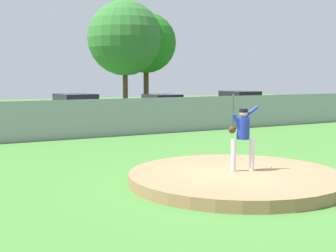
% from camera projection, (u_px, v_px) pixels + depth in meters
% --- Properties ---
extents(ground_plane, '(80.00, 80.00, 0.00)m').
position_uv_depth(ground_plane, '(135.00, 150.00, 16.76)').
color(ground_plane, '#427A33').
extents(asphalt_strip, '(44.00, 7.00, 0.01)m').
position_uv_depth(asphalt_strip, '(68.00, 127.00, 24.20)').
color(asphalt_strip, '#2B2B2D').
rests_on(asphalt_strip, ground_plane).
extents(pitchers_mound, '(5.31, 5.31, 0.28)m').
position_uv_depth(pitchers_mound, '(235.00, 178.00, 11.50)').
color(pitchers_mound, '#99704C').
rests_on(pitchers_mound, ground_plane).
extents(pitcher_youth, '(0.81, 0.32, 1.65)m').
position_uv_depth(pitcher_youth, '(243.00, 133.00, 11.54)').
color(pitcher_youth, silver).
rests_on(pitcher_youth, pitchers_mound).
extents(baseball, '(0.07, 0.07, 0.07)m').
position_uv_depth(baseball, '(270.00, 166.00, 12.14)').
color(baseball, white).
rests_on(baseball, pitchers_mound).
extents(chainlink_fence, '(36.44, 0.07, 1.77)m').
position_uv_depth(chainlink_fence, '(97.00, 118.00, 20.17)').
color(chainlink_fence, gray).
rests_on(chainlink_fence, ground_plane).
extents(parked_car_slate, '(2.07, 4.37, 1.72)m').
position_uv_depth(parked_car_slate, '(240.00, 105.00, 29.75)').
color(parked_car_slate, slate).
rests_on(parked_car_slate, ground_plane).
extents(parked_car_silver, '(2.10, 4.19, 1.75)m').
position_uv_depth(parked_car_silver, '(76.00, 112.00, 24.10)').
color(parked_car_silver, '#B7BABF').
rests_on(parked_car_silver, ground_plane).
extents(parked_car_burgundy, '(1.88, 4.10, 1.64)m').
position_uv_depth(parked_car_burgundy, '(162.00, 109.00, 26.47)').
color(parked_car_burgundy, maroon).
rests_on(parked_car_burgundy, ground_plane).
extents(traffic_cone_orange, '(0.40, 0.40, 0.55)m').
position_uv_depth(traffic_cone_orange, '(7.00, 124.00, 23.34)').
color(traffic_cone_orange, orange).
rests_on(traffic_cone_orange, asphalt_strip).
extents(tree_broad_right, '(5.67, 5.67, 8.38)m').
position_uv_depth(tree_broad_right, '(125.00, 38.00, 35.23)').
color(tree_broad_right, '#4C331E').
rests_on(tree_broad_right, ground_plane).
extents(tree_broad_left, '(4.77, 4.77, 7.69)m').
position_uv_depth(tree_broad_left, '(146.00, 43.00, 36.67)').
color(tree_broad_left, '#4C331E').
rests_on(tree_broad_left, ground_plane).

